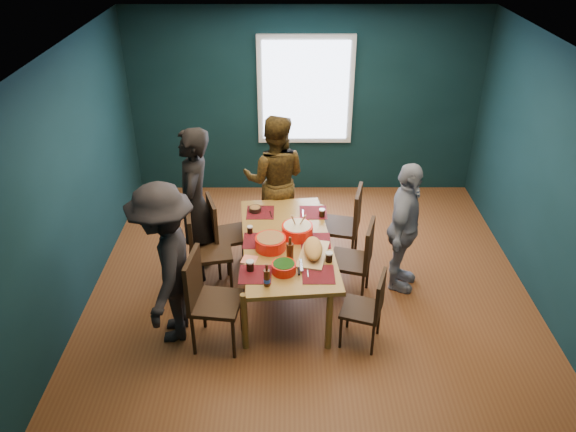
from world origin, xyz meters
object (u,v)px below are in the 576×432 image
Objects in this scene: dining_table at (287,246)px; bowl_herbs at (284,267)px; person_near_left at (166,265)px; cutting_board at (313,250)px; chair_right_near at (370,305)px; person_back at (275,180)px; chair_left_far at (222,229)px; chair_right_mid at (359,255)px; person_far_left at (195,206)px; bowl_salad at (271,242)px; bowl_dumpling at (297,230)px; chair_left_near at (206,294)px; person_right at (404,228)px; chair_left_mid at (202,245)px; chair_right_far at (348,220)px.

dining_table is 8.08× the size of bowl_herbs.
person_near_left is 2.53× the size of cutting_board.
person_back reaches higher than chair_right_near.
dining_table is 0.90m from chair_left_far.
dining_table is at bearing -167.14° from chair_right_mid.
person_far_left is 7.59× the size of bowl_herbs.
person_back is at bearing 89.01° from bowl_salad.
person_back is 5.15× the size of bowl_salad.
dining_table is 5.75× the size of bowl_dumpling.
chair_left_near is 0.56× the size of person_far_left.
bowl_herbs is at bearing 139.24° from person_right.
person_back is at bearing 79.63° from chair_left_near.
person_right is at bearing 2.05° from dining_table.
person_back is 0.98× the size of person_near_left.
chair_left_near is at bearing -164.87° from bowl_herbs.
bowl_dumpling reaches higher than chair_left_far.
chair_left_near is at bearing 134.47° from person_right.
bowl_herbs is (1.14, 0.07, -0.09)m from person_near_left.
person_right is 1.18m from bowl_dumpling.
chair_right_near is 2.25m from person_far_left.
chair_left_near is at bearing 69.48° from person_near_left.
chair_right_mid is (1.54, -0.53, -0.01)m from chair_left_far.
person_back is 2.12m from person_near_left.
person_right is (2.08, 0.94, 0.17)m from chair_left_near.
person_right is at bearing 3.51° from bowl_dumpling.
person_far_left is at bearing 96.67° from chair_left_mid.
bowl_herbs is at bearing -176.58° from chair_right_near.
cutting_board is at bearing -16.84° from bowl_salad.
cutting_board reaches higher than chair_right_near.
chair_left_mid reaches higher than chair_left_far.
bowl_herbs is at bearing -73.43° from chair_left_far.
chair_left_mid is 1.06× the size of chair_right_mid.
cutting_board is at bearing 110.31° from person_back.
person_back is at bearing 134.09° from chair_right_near.
dining_table is at bearing -50.74° from chair_left_far.
person_far_left is at bearing 165.12° from cutting_board.
bowl_dumpling reaches higher than chair_right_near.
chair_left_far is 0.57× the size of person_back.
bowl_herbs is at bearing -108.29° from chair_right_far.
person_far_left is at bearing 170.92° from person_near_left.
chair_right_mid is at bearing -37.03° from chair_left_far.
person_back reaches higher than person_right.
chair_left_mid is 0.84m from person_near_left.
chair_right_mid is at bearing -11.72° from bowl_dumpling.
chair_right_near is at bearing 83.79° from person_near_left.
person_back reaches higher than chair_left_near.
person_far_left reaches higher than cutting_board.
dining_table is at bearing 39.44° from bowl_salad.
bowl_salad reaches higher than bowl_herbs.
chair_right_far is at bearing 122.58° from person_near_left.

